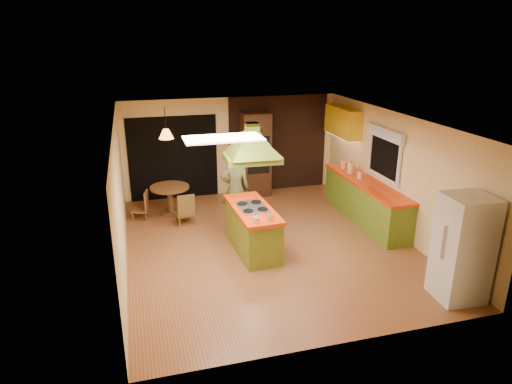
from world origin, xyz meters
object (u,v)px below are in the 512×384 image
object	(u,v)px
man	(235,189)
wall_oven	(255,154)
canister_large	(351,168)
dining_table	(170,195)
kitchen_island	(252,228)
refrigerator	(463,248)

from	to	relation	value
man	wall_oven	size ratio (longest dim) A/B	0.79
wall_oven	canister_large	xyz separation A→B (m)	(1.85, -1.67, -0.03)
man	dining_table	size ratio (longest dim) A/B	1.89
kitchen_island	dining_table	xyz separation A→B (m)	(-1.35, 2.31, 0.02)
refrigerator	dining_table	world-z (taller)	refrigerator
kitchen_island	man	world-z (taller)	man
man	canister_large	bearing A→B (deg)	-166.30
kitchen_island	refrigerator	world-z (taller)	refrigerator
refrigerator	dining_table	distance (m)	6.31
dining_table	canister_large	distance (m)	4.25
kitchen_island	dining_table	bearing A→B (deg)	118.09
man	dining_table	xyz separation A→B (m)	(-1.30, 1.08, -0.37)
wall_oven	refrigerator	bearing A→B (deg)	-72.24
man	refrigerator	world-z (taller)	refrigerator
refrigerator	canister_large	size ratio (longest dim) A/B	7.04
man	refrigerator	size ratio (longest dim) A/B	0.98
man	refrigerator	xyz separation A→B (m)	(2.76, -3.72, 0.02)
kitchen_island	wall_oven	bearing A→B (deg)	71.28
kitchen_island	canister_large	distance (m)	3.17
dining_table	refrigerator	bearing A→B (deg)	-49.75
man	canister_large	xyz separation A→B (m)	(2.81, 0.21, 0.20)
kitchen_island	canister_large	bearing A→B (deg)	25.24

